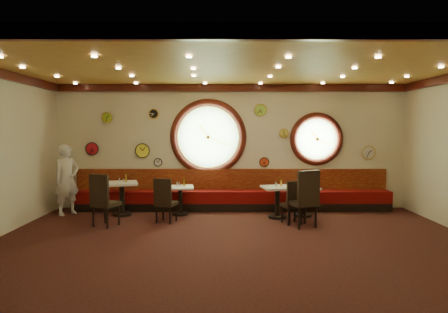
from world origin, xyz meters
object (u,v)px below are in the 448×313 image
at_px(condiment_c_pepper, 276,185).
at_px(chair_d, 305,195).
at_px(chair_b, 164,197).
at_px(condiment_d_bottle, 306,183).
at_px(condiment_b_bottle, 184,182).
at_px(condiment_c_bottle, 281,183).
at_px(chair_a, 103,197).
at_px(table_c, 277,198).
at_px(chair_c, 294,199).
at_px(condiment_d_salt, 302,184).
at_px(condiment_b_salt, 177,184).
at_px(condiment_a_bottle, 126,178).
at_px(condiment_b_pepper, 180,184).
at_px(table_a, 122,194).
at_px(condiment_a_salt, 119,180).
at_px(condiment_c_salt, 276,184).
at_px(waiter, 67,180).
at_px(table_d, 303,198).
at_px(table_b, 180,197).
at_px(condiment_a_pepper, 124,181).
at_px(condiment_d_pepper, 307,185).

bearing_deg(condiment_c_pepper, chair_d, -60.82).
bearing_deg(chair_b, condiment_d_bottle, 31.29).
relative_size(condiment_b_bottle, condiment_c_bottle, 1.19).
bearing_deg(chair_a, condiment_d_bottle, 37.94).
bearing_deg(condiment_c_bottle, table_c, -140.88).
bearing_deg(chair_c, table_c, 95.86).
relative_size(condiment_d_salt, condiment_c_pepper, 1.03).
relative_size(chair_d, condiment_b_salt, 7.19).
height_order(table_c, condiment_a_bottle, condiment_a_bottle).
bearing_deg(condiment_b_pepper, table_c, -8.96).
distance_m(chair_d, condiment_c_bottle, 1.07).
bearing_deg(table_a, chair_d, -16.30).
bearing_deg(condiment_a_salt, condiment_c_pepper, -6.72).
bearing_deg(chair_c, chair_b, 160.53).
xyz_separation_m(condiment_b_salt, condiment_c_bottle, (2.45, -0.26, 0.07)).
relative_size(chair_c, condiment_c_pepper, 6.50).
distance_m(chair_b, condiment_b_bottle, 0.99).
distance_m(condiment_b_salt, condiment_c_salt, 2.34).
height_order(condiment_c_pepper, condiment_c_bottle, condiment_c_bottle).
distance_m(table_a, condiment_b_salt, 1.33).
bearing_deg(waiter, condiment_c_salt, -54.21).
bearing_deg(chair_d, condiment_a_salt, 141.49).
distance_m(chair_b, condiment_b_salt, 0.87).
bearing_deg(chair_a, condiment_a_bottle, 103.68).
height_order(table_a, condiment_b_pepper, table_a).
xyz_separation_m(chair_b, chair_c, (2.80, -0.14, -0.02)).
distance_m(condiment_a_salt, condiment_d_salt, 4.37).
relative_size(chair_d, waiter, 0.44).
relative_size(chair_c, condiment_c_bottle, 3.95).
bearing_deg(condiment_a_salt, table_d, -2.86).
bearing_deg(chair_c, condiment_d_bottle, 47.16).
height_order(table_a, table_c, table_a).
relative_size(table_a, chair_a, 1.28).
relative_size(table_c, condiment_d_salt, 8.22).
bearing_deg(table_b, chair_d, -24.76).
distance_m(chair_c, condiment_b_pepper, 2.76).
bearing_deg(table_d, condiment_a_salt, 177.14).
distance_m(chair_b, condiment_a_bottle, 1.36).
bearing_deg(condiment_c_salt, chair_a, -166.60).
relative_size(table_a, table_b, 1.29).
relative_size(table_c, condiment_b_bottle, 4.35).
distance_m(chair_c, condiment_a_pepper, 3.98).
height_order(table_a, condiment_a_bottle, condiment_a_bottle).
distance_m(chair_a, condiment_b_salt, 1.86).
bearing_deg(condiment_b_bottle, condiment_c_pepper, -12.02).
xyz_separation_m(chair_d, condiment_d_pepper, (0.25, 1.03, 0.06)).
xyz_separation_m(chair_c, condiment_a_salt, (-4.01, 1.02, 0.30)).
xyz_separation_m(condiment_c_salt, condiment_d_salt, (0.66, 0.18, -0.03)).
xyz_separation_m(condiment_c_bottle, condiment_d_bottle, (0.61, 0.20, -0.02)).
xyz_separation_m(table_a, condiment_d_salt, (4.29, -0.06, 0.25)).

